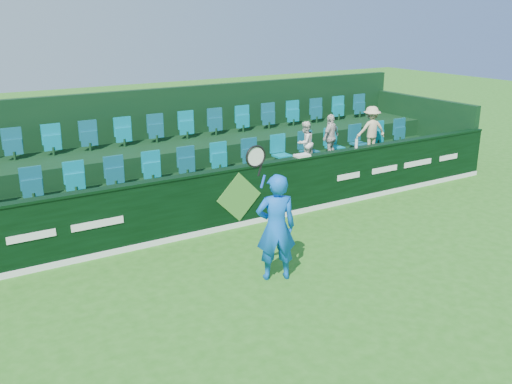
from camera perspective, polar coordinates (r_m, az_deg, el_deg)
ground at (r=9.73m, az=10.15°, el=-10.52°), size 60.00×60.00×0.00m
sponsor_hoarding at (r=12.46m, az=-1.95°, el=-0.49°), size 16.00×0.25×1.35m
stand_tier_front at (r=13.46m, az=-4.30°, el=-0.36°), size 16.00×2.00×0.80m
stand_tier_back at (r=15.03m, az=-7.70°, el=2.44°), size 16.00×1.80×1.30m
stand_rear at (r=15.29m, az=-8.48°, el=4.86°), size 16.00×4.10×2.60m
seat_row_front at (r=13.61m, az=-5.15°, el=2.88°), size 13.50×0.50×0.60m
seat_row_back at (r=15.09m, az=-8.32°, el=6.18°), size 13.50×0.50×0.60m
tennis_player at (r=9.91m, az=1.99°, el=-3.49°), size 1.12×0.69×2.55m
spectator_left at (r=14.60m, az=4.92°, el=4.92°), size 0.63×0.55×1.10m
spectator_middle at (r=15.09m, az=7.47°, el=5.46°), size 0.77×0.54×1.21m
spectator_right at (r=16.01m, az=11.45°, el=6.11°), size 0.93×0.68×1.30m
towel at (r=13.19m, az=4.63°, el=3.66°), size 0.35×0.23×0.05m
drinks_bottle at (r=14.19m, az=10.01°, el=4.80°), size 0.07×0.07×0.22m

